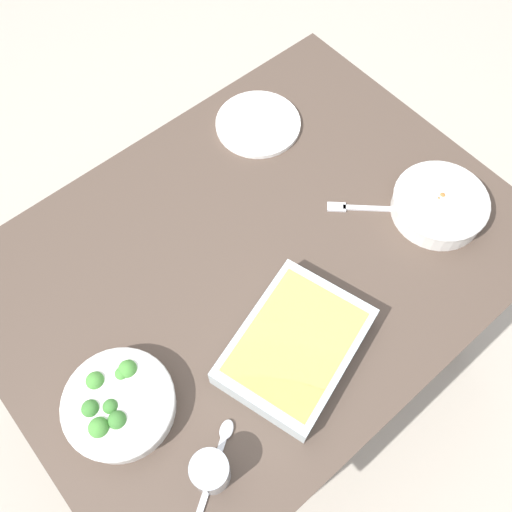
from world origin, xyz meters
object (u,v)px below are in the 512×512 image
(stew_bowl, at_px, (439,204))
(fork_on_table, at_px, (359,208))
(spoon_spare, at_px, (219,451))
(spoon_by_stew, at_px, (419,203))
(side_plate, at_px, (258,124))
(broccoli_bowl, at_px, (119,404))
(drink_cup, at_px, (211,472))
(spoon_by_broccoli, at_px, (119,387))
(baking_dish, at_px, (295,346))

(stew_bowl, relative_size, fork_on_table, 1.57)
(fork_on_table, bearing_deg, spoon_spare, 19.97)
(spoon_by_stew, height_order, spoon_spare, same)
(spoon_spare, bearing_deg, side_plate, -135.78)
(broccoli_bowl, xyz_separation_m, spoon_spare, (-0.10, 0.19, -0.03))
(stew_bowl, bearing_deg, spoon_spare, 7.17)
(broccoli_bowl, xyz_separation_m, side_plate, (-0.68, -0.38, -0.02))
(spoon_by_stew, distance_m, fork_on_table, 0.15)
(side_plate, height_order, fork_on_table, side_plate)
(drink_cup, bearing_deg, stew_bowl, -171.48)
(broccoli_bowl, bearing_deg, fork_on_table, -177.80)
(stew_bowl, distance_m, broccoli_bowl, 0.83)
(broccoli_bowl, height_order, spoon_by_stew, broccoli_bowl)
(spoon_by_broccoli, height_order, fork_on_table, spoon_by_broccoli)
(side_plate, distance_m, fork_on_table, 0.35)
(baking_dish, bearing_deg, drink_cup, 15.61)
(side_plate, xyz_separation_m, spoon_by_stew, (-0.13, 0.44, -0.00))
(stew_bowl, relative_size, spoon_by_stew, 1.31)
(spoon_spare, xyz_separation_m, fork_on_table, (-0.60, -0.22, -0.00))
(spoon_by_broccoli, bearing_deg, stew_bowl, 170.40)
(side_plate, distance_m, spoon_by_broccoli, 0.74)
(spoon_by_stew, relative_size, spoon_by_broccoli, 1.02)
(spoon_by_stew, bearing_deg, drink_cup, 11.66)
(drink_cup, relative_size, spoon_by_broccoli, 0.51)
(baking_dish, distance_m, spoon_by_stew, 0.48)
(spoon_by_broccoli, bearing_deg, side_plate, -152.75)
(drink_cup, bearing_deg, spoon_by_broccoli, -81.14)
(broccoli_bowl, relative_size, side_plate, 1.00)
(stew_bowl, xyz_separation_m, spoon_by_broccoli, (0.81, -0.14, -0.03))
(spoon_by_stew, bearing_deg, stew_bowl, 111.14)
(side_plate, distance_m, spoon_spare, 0.81)
(drink_cup, relative_size, spoon_spare, 0.54)
(broccoli_bowl, distance_m, baking_dish, 0.37)
(broccoli_bowl, bearing_deg, baking_dish, 158.26)
(stew_bowl, relative_size, drink_cup, 2.61)
(baking_dish, relative_size, spoon_by_stew, 2.06)
(baking_dish, xyz_separation_m, spoon_by_stew, (-0.47, -0.08, -0.03))
(broccoli_bowl, xyz_separation_m, spoon_by_broccoli, (-0.02, -0.04, -0.03))
(spoon_by_broccoli, distance_m, fork_on_table, 0.67)
(drink_cup, distance_m, spoon_spare, 0.05)
(stew_bowl, height_order, side_plate, stew_bowl)
(spoon_by_stew, bearing_deg, spoon_spare, 10.47)
(baking_dish, xyz_separation_m, spoon_by_broccoli, (0.32, -0.17, -0.03))
(stew_bowl, xyz_separation_m, baking_dish, (0.49, 0.04, 0.00))
(stew_bowl, height_order, baking_dish, baking_dish)
(side_plate, bearing_deg, fork_on_table, 92.35)
(spoon_spare, distance_m, fork_on_table, 0.64)
(broccoli_bowl, bearing_deg, spoon_spare, 116.52)
(broccoli_bowl, relative_size, spoon_by_broccoli, 1.33)
(baking_dish, distance_m, fork_on_table, 0.39)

